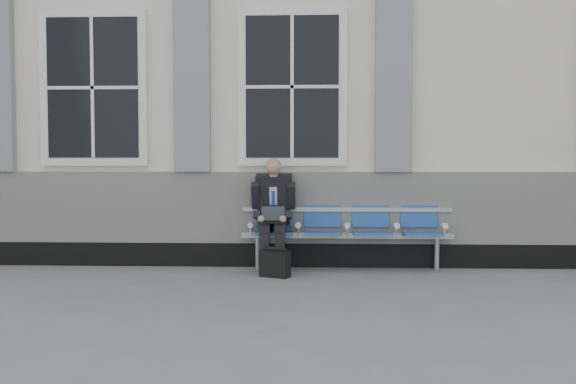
{
  "coord_description": "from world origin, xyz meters",
  "views": [
    {
      "loc": [
        0.62,
        -6.56,
        1.37
      ],
      "look_at": [
        0.32,
        0.9,
        0.97
      ],
      "focal_mm": 40.0,
      "sensor_mm": 36.0,
      "label": 1
    }
  ],
  "objects": [
    {
      "name": "ground",
      "position": [
        0.0,
        0.0,
        0.0
      ],
      "size": [
        70.0,
        70.0,
        0.0
      ],
      "primitive_type": "plane",
      "color": "slate",
      "rests_on": "ground"
    },
    {
      "name": "briefcase",
      "position": [
        0.17,
        0.75,
        0.16
      ],
      "size": [
        0.37,
        0.27,
        0.35
      ],
      "color": "black",
      "rests_on": "ground"
    },
    {
      "name": "businessman",
      "position": [
        0.13,
        1.19,
        0.75
      ],
      "size": [
        0.53,
        0.72,
        1.37
      ],
      "color": "black",
      "rests_on": "ground"
    },
    {
      "name": "bench",
      "position": [
        1.03,
        1.32,
        0.55
      ],
      "size": [
        2.6,
        0.47,
        0.91
      ],
      "color": "#9EA0A3",
      "rests_on": "ground"
    },
    {
      "name": "station_building",
      "position": [
        -0.02,
        3.47,
        2.22
      ],
      "size": [
        14.4,
        4.4,
        4.49
      ],
      "color": "silver",
      "rests_on": "ground"
    }
  ]
}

